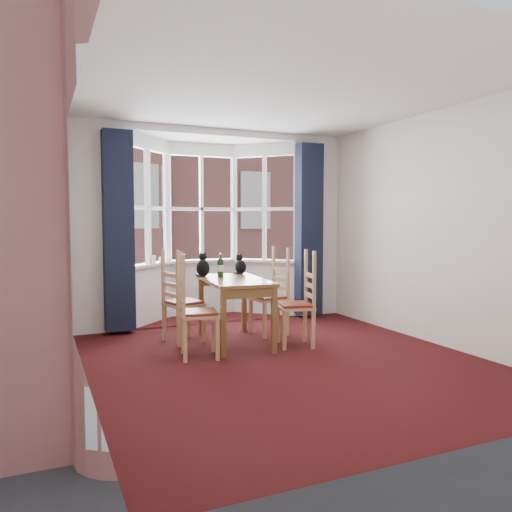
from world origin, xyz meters
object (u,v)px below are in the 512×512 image
chair_right_far (275,298)px  candle_short (161,260)px  cat_left (203,267)px  wine_bottle (220,267)px  chair_left_near (191,315)px  chair_left_far (177,305)px  candle_tall (154,260)px  dining_table (235,288)px  cat_right (240,266)px  chair_right_near (303,306)px

chair_right_far → candle_short: 1.87m
cat_left → wine_bottle: (0.17, -0.19, 0.01)m
chair_left_near → wine_bottle: wine_bottle is taller
chair_left_near → chair_left_far: size_ratio=1.00×
chair_left_far → candle_tall: 1.41m
chair_left_near → dining_table: bearing=31.8°
chair_right_far → candle_short: size_ratio=10.77×
dining_table → cat_left: (-0.27, 0.42, 0.23)m
cat_right → chair_left_far: bearing=-166.2°
candle_tall → dining_table: bearing=-68.5°
chair_right_far → cat_left: bearing=171.6°
dining_table → cat_left: size_ratio=4.23×
chair_left_far → cat_left: bearing=19.6°
candle_tall → chair_left_near: bearing=-90.9°
cat_right → candle_short: cat_right is taller
cat_left → candle_tall: size_ratio=2.87×
chair_left_near → chair_right_far: (1.34, 0.69, 0.00)m
chair_left_near → chair_left_far: bearing=87.6°
chair_right_near → candle_tall: 2.48m
cat_left → candle_tall: (-0.37, 1.20, 0.02)m
chair_left_near → cat_right: (0.95, 0.92, 0.42)m
candle_short → chair_left_near: bearing=-94.2°
cat_right → candle_short: bearing=125.1°
cat_right → wine_bottle: 0.47m
chair_left_near → cat_right: 1.39m
chair_left_near → chair_left_far: 0.70m
chair_left_near → cat_left: cat_left is taller
cat_right → candle_tall: 1.43m
cat_right → chair_right_near: bearing=-66.1°
chair_right_near → cat_right: 1.11m
dining_table → chair_right_near: size_ratio=1.46×
wine_bottle → dining_table: bearing=-66.5°
chair_left_near → cat_left: bearing=64.3°
chair_right_far → chair_right_near: bearing=-88.1°
chair_right_far → candle_tall: (-1.31, 1.34, 0.45)m
chair_right_far → candle_tall: 1.93m
chair_right_far → cat_right: size_ratio=3.36×
chair_left_far → chair_right_far: size_ratio=1.00×
chair_left_far → cat_right: 1.03m
chair_left_far → wine_bottle: wine_bottle is taller
candle_tall → chair_right_far: bearing=-45.6°
wine_bottle → chair_left_far: bearing=174.1°
chair_left_far → wine_bottle: (0.54, -0.06, 0.45)m
chair_left_near → cat_right: cat_right is taller
chair_left_far → wine_bottle: bearing=-5.9°
cat_right → dining_table: bearing=-118.7°
dining_table → candle_tall: (-0.63, 1.61, 0.25)m
chair_left_near → chair_right_near: 1.37m
dining_table → chair_left_near: (-0.67, -0.41, -0.20)m
chair_left_near → chair_right_far: size_ratio=1.00×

